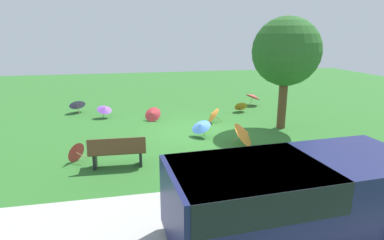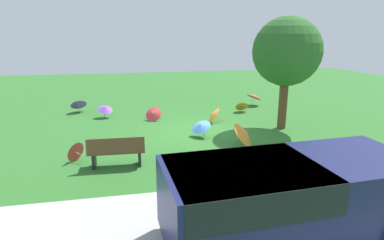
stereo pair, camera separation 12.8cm
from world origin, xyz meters
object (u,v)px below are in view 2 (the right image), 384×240
parasol_purple_1 (105,108)px  parasol_red_1 (153,114)px  parasol_orange_1 (242,106)px  parasol_blue_0 (201,126)px  parasol_red_2 (254,96)px  parasol_orange_0 (213,115)px  parasol_red_0 (74,151)px  shade_tree (287,52)px  park_bench (116,151)px  van_dark (283,195)px  parasol_purple_2 (78,103)px  parasol_orange_2 (245,134)px

parasol_purple_1 → parasol_red_1: (-2.06, 0.92, -0.12)m
parasol_orange_1 → parasol_blue_0: size_ratio=0.67×
parasol_purple_1 → parasol_red_2: 7.66m
parasol_orange_0 → parasol_red_1: 2.61m
parasol_orange_0 → parasol_orange_1: 2.42m
parasol_red_0 → parasol_orange_0: size_ratio=0.81×
shade_tree → parasol_orange_1: bearing=-77.8°
parasol_purple_1 → park_bench: bearing=96.2°
parasol_orange_0 → parasol_red_2: size_ratio=0.80×
shade_tree → parasol_blue_0: (3.46, 0.48, -2.59)m
shade_tree → parasol_blue_0: 4.35m
van_dark → parasol_red_1: 9.07m
parasol_red_2 → parasol_purple_2: parasol_purple_2 is taller
parasol_purple_1 → van_dark: bearing=110.4°
park_bench → parasol_red_2: bearing=-135.3°
parasol_blue_0 → parasol_red_1: size_ratio=1.12×
shade_tree → parasol_orange_2: size_ratio=3.71×
parasol_red_0 → parasol_blue_0: size_ratio=0.64×
parasol_red_0 → parasol_purple_1: 5.13m
parasol_blue_0 → parasol_red_2: parasol_red_2 is taller
van_dark → parasol_red_1: size_ratio=5.28×
parasol_red_0 → parasol_red_2: 10.28m
parasol_purple_1 → parasol_orange_2: size_ratio=0.73×
parasol_red_0 → parasol_red_2: size_ratio=0.65×
parasol_red_2 → parasol_orange_2: size_ratio=0.84×
parasol_red_0 → parasol_orange_0: bearing=-146.7°
park_bench → parasol_orange_1: bearing=-135.8°
parasol_red_0 → parasol_red_2: bearing=-143.0°
shade_tree → parasol_orange_0: (2.50, -1.39, -2.67)m
parasol_red_1 → parasol_purple_1: bearing=-24.0°
parasol_blue_0 → shade_tree: bearing=-172.1°
van_dark → parasol_red_2: 11.61m
parasol_orange_1 → parasol_purple_2: size_ratio=0.73×
parasol_red_1 → parasol_purple_2: size_ratio=0.97×
park_bench → parasol_purple_1: bearing=-83.8°
parasol_purple_1 → parasol_orange_0: size_ratio=1.09×
parasol_purple_1 → parasol_orange_0: bearing=159.8°
parasol_orange_1 → parasol_red_1: (4.36, 0.78, 0.01)m
parasol_red_0 → parasol_purple_1: parasol_purple_1 is taller
parasol_purple_1 → parasol_red_2: parasol_red_2 is taller
parasol_red_0 → parasol_red_1: bearing=-122.8°
van_dark → parasol_purple_2: bearing=-65.9°
parasol_orange_0 → parasol_blue_0: (0.96, 1.87, 0.08)m
park_bench → parasol_orange_0: size_ratio=2.07×
parasol_blue_0 → parasol_purple_2: parasol_purple_2 is taller
parasol_blue_0 → parasol_purple_2: size_ratio=1.08×
parasol_orange_1 → park_bench: bearing=44.2°
van_dark → park_bench: van_dark is taller
van_dark → parasol_orange_2: (-1.18, -5.01, -0.48)m
parasol_red_2 → parasol_purple_2: 8.93m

